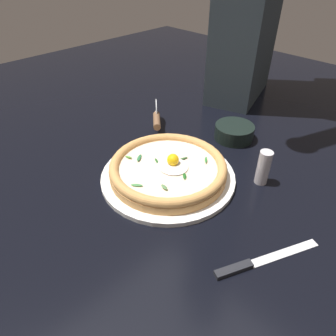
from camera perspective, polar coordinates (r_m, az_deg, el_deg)
ground_plane at (r=0.82m, az=-0.65°, el=-1.80°), size 2.40×2.40×0.03m
pizza_plate at (r=0.79m, az=-0.00°, el=-1.51°), size 0.34×0.34×0.01m
pizza at (r=0.77m, az=0.01°, el=-0.01°), size 0.30×0.30×0.06m
side_bowl at (r=0.96m, az=12.20°, el=6.58°), size 0.12×0.12×0.04m
pizza_cutter at (r=0.99m, az=-2.14°, el=9.36°), size 0.12×0.11×0.08m
table_knife at (r=0.63m, az=15.47°, el=-16.70°), size 0.11×0.22×0.01m
pepper_shaker at (r=0.79m, az=17.34°, el=0.09°), size 0.03×0.03×0.09m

